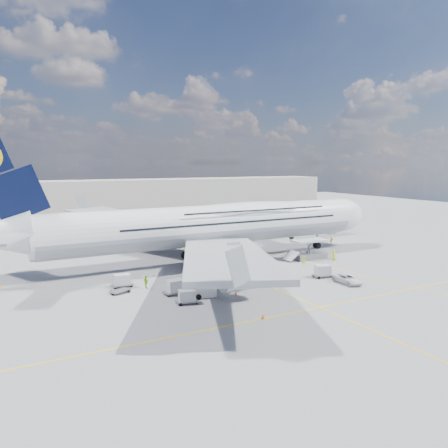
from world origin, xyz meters
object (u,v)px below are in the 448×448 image
dolly_back (120,291)px  dolly_nose_near (252,270)px  airliner (213,224)px  dolly_row_b (122,280)px  dolly_row_a (187,296)px  catering_truck_inner (136,237)px  cone_wing_left_inner (123,247)px  service_van (348,279)px  crew_van (334,255)px  cargo_loader (308,252)px  baggage_tug (204,291)px  jet_bridge (303,210)px  cone_nose (332,239)px  cone_wing_right_outer (263,317)px  cone_tail (0,286)px  dolly_row_c (175,287)px  cone_wing_left_outer (79,242)px  dolly_nose_far (323,271)px  crew_wing (146,282)px  crew_nose (331,240)px  crew_tug (268,274)px  catering_truck_outer (57,233)px  crew_loader (304,261)px

dolly_back → dolly_nose_near: (22.54, 1.32, -0.01)m
airliner → dolly_row_b: (-19.64, -9.14, -5.84)m
dolly_row_a → catering_truck_inner: size_ratio=0.39×
airliner → cone_wing_left_inner: size_ratio=159.98×
service_van → crew_van: size_ratio=2.53×
cargo_loader → crew_van: bearing=-44.4°
dolly_back → baggage_tug: bearing=-60.4°
dolly_row_a → dolly_nose_near: size_ratio=0.99×
jet_bridge → cone_nose: 9.61m
cone_wing_right_outer → cone_tail: bearing=132.7°
airliner → cone_nose: 35.75m
dolly_row_c → cone_wing_left_inner: dolly_row_c is taller
cone_wing_left_outer → dolly_nose_far: bearing=-59.7°
service_van → crew_wing: size_ratio=2.61×
jet_bridge → baggage_tug: 51.03m
dolly_nose_near → baggage_tug: size_ratio=0.90×
baggage_tug → crew_nose: 47.49m
dolly_row_b → dolly_nose_near: 21.54m
dolly_row_c → dolly_nose_near: 16.88m
crew_tug → jet_bridge: bearing=66.3°
airliner → dolly_row_c: bearing=-131.2°
cone_wing_left_outer → dolly_row_b: bearing=-91.2°
crew_van → catering_truck_outer: bearing=8.1°
catering_truck_outer → crew_tug: catering_truck_outer is taller
cone_wing_left_outer → cone_nose: bearing=-24.4°
dolly_nose_far → crew_tug: (-8.25, 3.26, -0.18)m
catering_truck_inner → cone_wing_left_outer: size_ratio=14.25×
cargo_loader → crew_tug: bearing=-150.2°
airliner → service_van: airliner is taller
catering_truck_inner → crew_van: size_ratio=3.89×
dolly_row_b → cone_wing_left_outer: (0.84, 39.47, -0.77)m
dolly_row_c → crew_loader: bearing=3.6°
dolly_row_c → crew_loader: size_ratio=2.07×
cone_wing_left_inner → dolly_nose_near: bearing=-66.1°
jet_bridge → cargo_loader: (-12.99, -18.04, -5.60)m
catering_truck_inner → crew_wing: (-8.34, -32.05, -1.04)m
cargo_loader → baggage_tug: 30.26m
cargo_loader → cone_wing_left_inner: bearing=136.5°
cone_wing_left_inner → dolly_row_a: bearing=-93.9°
airliner → cone_wing_left_outer: size_ratio=146.90×
cone_nose → crew_tug: bearing=-146.6°
crew_loader → crew_wing: (-29.27, -0.53, 0.14)m
cone_tail → cone_wing_left_inner: bearing=41.0°
dolly_back → service_van: 33.58m
catering_truck_inner → catering_truck_outer: catering_truck_outer is taller
dolly_row_a → dolly_row_b: bearing=124.6°
service_van → cone_wing_left_outer: size_ratio=9.26×
dolly_row_c → dolly_back: 7.84m
dolly_row_a → cone_wing_left_outer: (-4.49, 51.00, -0.69)m
airliner → service_van: (10.84, -23.43, -6.17)m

